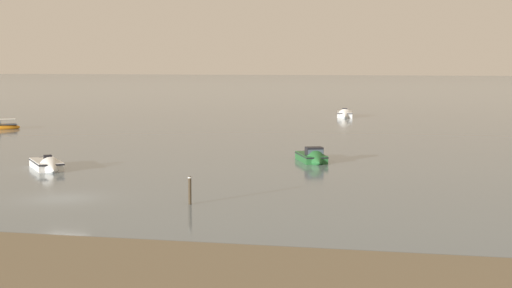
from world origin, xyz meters
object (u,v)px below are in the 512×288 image
motorboat_moored_1 (48,167)px  motorboat_moored_3 (345,115)px  motorboat_moored_0 (313,159)px  mooring_post_left (190,191)px

motorboat_moored_1 → motorboat_moored_3: bearing=128.5°
motorboat_moored_0 → mooring_post_left: size_ratio=2.96×
motorboat_moored_1 → mooring_post_left: 18.58m
motorboat_moored_3 → mooring_post_left: 72.20m
motorboat_moored_0 → motorboat_moored_1: size_ratio=1.01×
motorboat_moored_1 → mooring_post_left: bearing=14.7°
motorboat_moored_1 → mooring_post_left: size_ratio=2.93×
motorboat_moored_3 → motorboat_moored_1: bearing=-21.5°
motorboat_moored_0 → motorboat_moored_3: motorboat_moored_3 is taller
motorboat_moored_1 → mooring_post_left: (14.62, -11.45, 0.52)m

